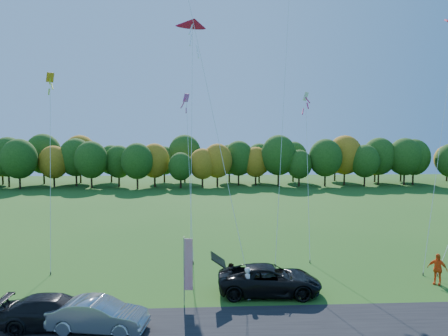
{
  "coord_description": "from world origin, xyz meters",
  "views": [
    {
      "loc": [
        -1.5,
        -21.82,
        8.95
      ],
      "look_at": [
        0.0,
        6.0,
        7.0
      ],
      "focal_mm": 32.0,
      "sensor_mm": 36.0,
      "label": 1
    }
  ],
  "objects": [
    {
      "name": "ground",
      "position": [
        0.0,
        0.0,
        0.0
      ],
      "size": [
        160.0,
        160.0,
        0.0
      ],
      "primitive_type": "plane",
      "color": "#1E4E14"
    },
    {
      "name": "asphalt_strip",
      "position": [
        0.0,
        -4.0,
        0.01
      ],
      "size": [
        90.0,
        6.0,
        0.01
      ],
      "primitive_type": "cube",
      "color": "black",
      "rests_on": "ground"
    },
    {
      "name": "tree_line",
      "position": [
        0.0,
        55.0,
        0.0
      ],
      "size": [
        116.0,
        12.0,
        10.0
      ],
      "primitive_type": null,
      "color": "#1E4711",
      "rests_on": "ground"
    },
    {
      "name": "black_suv",
      "position": [
        2.37,
        0.73,
        0.83
      ],
      "size": [
        6.12,
        3.07,
        1.66
      ],
      "primitive_type": "imported",
      "rotation": [
        0.0,
        0.0,
        1.52
      ],
      "color": "black",
      "rests_on": "ground"
    },
    {
      "name": "silver_sedan",
      "position": [
        -6.4,
        -3.34,
        0.75
      ],
      "size": [
        4.77,
        2.28,
        1.51
      ],
      "primitive_type": "imported",
      "rotation": [
        0.0,
        0.0,
        1.42
      ],
      "color": "#999A9E",
      "rests_on": "ground"
    },
    {
      "name": "dark_truck_a",
      "position": [
        -8.6,
        -2.79,
        0.75
      ],
      "size": [
        5.16,
        2.14,
        1.49
      ],
      "primitive_type": "imported",
      "rotation": [
        0.0,
        0.0,
        1.58
      ],
      "color": "black",
      "rests_on": "ground"
    },
    {
      "name": "person_tailgate_a",
      "position": [
        1.03,
        0.03,
        0.91
      ],
      "size": [
        0.63,
        0.77,
        1.82
      ],
      "primitive_type": "imported",
      "rotation": [
        0.0,
        0.0,
        1.91
      ],
      "color": "white",
      "rests_on": "ground"
    },
    {
      "name": "person_tailgate_b",
      "position": [
        0.2,
        1.5,
        0.8
      ],
      "size": [
        0.77,
        0.89,
        1.6
      ],
      "primitive_type": "imported",
      "rotation": [
        0.0,
        0.0,
        1.34
      ],
      "color": "gray",
      "rests_on": "ground"
    },
    {
      "name": "person_east",
      "position": [
        13.03,
        1.65,
        0.97
      ],
      "size": [
        1.16,
        1.12,
        1.94
      ],
      "primitive_type": "imported",
      "rotation": [
        0.0,
        0.0,
        -0.75
      ],
      "color": "#F15816",
      "rests_on": "ground"
    },
    {
      "name": "feather_flag",
      "position": [
        -2.34,
        -0.68,
        2.29
      ],
      "size": [
        0.5,
        0.11,
        3.76
      ],
      "color": "#999999",
      "rests_on": "ground"
    },
    {
      "name": "kite_delta_blue",
      "position": [
        -1.07,
        9.34,
        12.76
      ],
      "size": [
        6.37,
        10.08,
        26.43
      ],
      "color": "#4C3F33",
      "rests_on": "ground"
    },
    {
      "name": "kite_parafoil_orange",
      "position": [
        5.32,
        11.4,
        13.09
      ],
      "size": [
        5.29,
        12.73,
        26.49
      ],
      "color": "#4C3F33",
      "rests_on": "ground"
    },
    {
      "name": "kite_delta_red",
      "position": [
        -2.3,
        10.68,
        15.69
      ],
      "size": [
        2.71,
        9.3,
        20.28
      ],
      "color": "#4C3F33",
      "rests_on": "ground"
    },
    {
      "name": "kite_parafoil_rainbow",
      "position": [
        15.97,
        6.53,
        9.34
      ],
      "size": [
        7.53,
        7.12,
        19.02
      ],
      "color": "#4C3F33",
      "rests_on": "ground"
    },
    {
      "name": "kite_diamond_yellow",
      "position": [
        -12.32,
        7.06,
        7.04
      ],
      "size": [
        1.98,
        5.24,
        14.39
      ],
      "color": "#4C3F33",
      "rests_on": "ground"
    },
    {
      "name": "kite_diamond_white",
      "position": [
        6.94,
        9.73,
        6.58
      ],
      "size": [
        1.89,
        7.28,
        13.5
      ],
      "color": "#4C3F33",
      "rests_on": "ground"
    },
    {
      "name": "kite_diamond_pink",
      "position": [
        -2.58,
        10.54,
        6.58
      ],
      "size": [
        1.41,
        8.44,
        13.48
      ],
      "color": "#4C3F33",
      "rests_on": "ground"
    }
  ]
}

